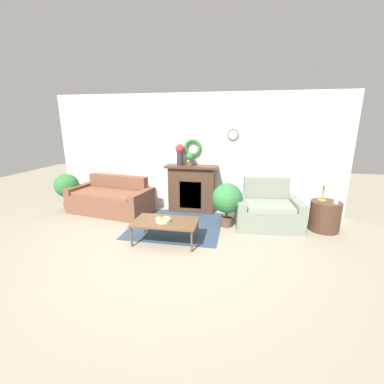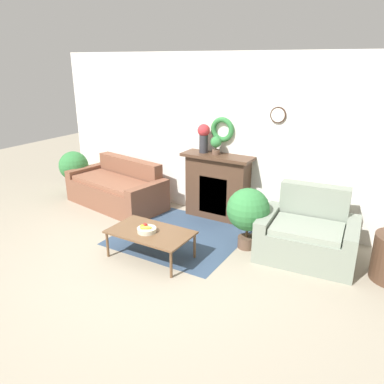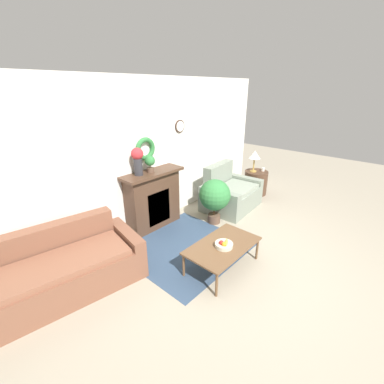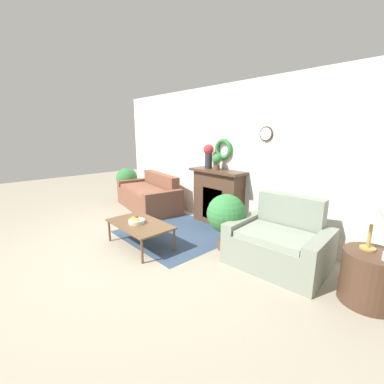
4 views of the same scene
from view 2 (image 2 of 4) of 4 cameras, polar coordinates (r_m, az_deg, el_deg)
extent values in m
plane|color=#9E937F|center=(4.85, -8.14, -12.72)|extent=(16.00, 16.00, 0.00)
cube|color=#334760|center=(5.83, -1.68, -6.62)|extent=(1.82, 1.76, 0.01)
cube|color=white|center=(6.27, 5.11, 8.23)|extent=(6.80, 0.06, 2.70)
cylinder|color=#382319|center=(5.84, 12.99, 11.36)|extent=(0.24, 0.02, 0.24)
cylinder|color=white|center=(5.82, 12.95, 11.35)|extent=(0.21, 0.01, 0.21)
torus|color=#337A3D|center=(6.19, 4.63, 9.46)|extent=(0.41, 0.08, 0.41)
cube|color=#4C3323|center=(6.32, 3.89, 0.63)|extent=(1.06, 0.34, 1.06)
cube|color=black|center=(6.22, 3.21, -0.57)|extent=(0.51, 0.02, 0.63)
cube|color=orange|center=(6.24, 3.17, -1.28)|extent=(0.41, 0.01, 0.35)
cube|color=#4C3323|center=(6.13, 3.86, 5.42)|extent=(1.20, 0.41, 0.05)
cube|color=brown|center=(7.02, -12.07, -0.48)|extent=(1.64, 0.95, 0.44)
cube|color=brown|center=(7.22, -9.38, 1.89)|extent=(1.56, 0.45, 0.83)
cube|color=brown|center=(7.71, -15.49, 1.63)|extent=(0.32, 0.92, 0.58)
cube|color=brown|center=(6.43, -6.67, -1.36)|extent=(0.32, 0.92, 0.58)
cube|color=brown|center=(6.93, -12.22, 1.55)|extent=(1.57, 0.89, 0.08)
cube|color=gray|center=(5.27, 16.85, -7.93)|extent=(0.98, 0.80, 0.44)
cube|color=gray|center=(5.58, 17.90, -3.56)|extent=(0.94, 0.28, 0.95)
cube|color=gray|center=(5.41, 11.38, -5.84)|extent=(0.25, 0.93, 0.58)
cube|color=gray|center=(5.30, 22.99, -7.69)|extent=(0.25, 0.93, 0.58)
cube|color=gray|center=(5.16, 17.13, -5.37)|extent=(0.94, 0.74, 0.08)
cube|color=brown|center=(5.10, -6.36, -6.11)|extent=(1.12, 0.66, 0.03)
cylinder|color=brown|center=(5.30, -12.75, -7.82)|extent=(0.04, 0.04, 0.36)
cylinder|color=brown|center=(4.71, -3.21, -10.99)|extent=(0.04, 0.04, 0.36)
cylinder|color=brown|center=(5.68, -8.79, -5.59)|extent=(0.04, 0.04, 0.36)
cylinder|color=brown|center=(5.14, 0.40, -8.18)|extent=(0.04, 0.04, 0.36)
cylinder|color=beige|center=(5.07, -6.91, -5.76)|extent=(0.26, 0.26, 0.06)
sphere|color=#B2231E|center=(5.08, -7.15, -5.09)|extent=(0.07, 0.07, 0.07)
sphere|color=orange|center=(5.05, -7.55, -5.28)|extent=(0.07, 0.07, 0.07)
sphere|color=orange|center=(5.05, -7.56, -5.28)|extent=(0.06, 0.06, 0.06)
ellipsoid|color=yellow|center=(5.02, -7.04, -5.39)|extent=(0.17, 0.12, 0.04)
cylinder|color=#2D2D33|center=(6.25, 1.78, 7.35)|extent=(0.15, 0.15, 0.30)
sphere|color=#B72D33|center=(6.21, 1.80, 9.38)|extent=(0.21, 0.21, 0.21)
cylinder|color=brown|center=(6.15, 3.65, 6.08)|extent=(0.13, 0.13, 0.08)
cylinder|color=#4C3823|center=(6.13, 3.66, 6.68)|extent=(0.02, 0.02, 0.05)
sphere|color=#337A3D|center=(6.11, 3.68, 7.62)|extent=(0.18, 0.18, 0.18)
cylinder|color=brown|center=(7.97, -17.23, 0.46)|extent=(0.25, 0.25, 0.17)
cylinder|color=#4C3823|center=(7.92, -17.35, 1.59)|extent=(0.04, 0.04, 0.16)
sphere|color=#337A3D|center=(7.83, -17.59, 3.84)|extent=(0.57, 0.57, 0.57)
cylinder|color=brown|center=(5.51, 8.28, -7.55)|extent=(0.25, 0.25, 0.17)
cylinder|color=#4C3823|center=(5.43, 8.37, -5.97)|extent=(0.04, 0.04, 0.17)
sphere|color=#337A3D|center=(5.30, 8.55, -2.65)|extent=(0.61, 0.61, 0.61)
camera|label=1|loc=(1.69, -68.51, -11.35)|focal=24.00mm
camera|label=3|loc=(5.75, -41.98, 14.14)|focal=24.00mm
camera|label=4|loc=(1.91, 47.60, -10.34)|focal=24.00mm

